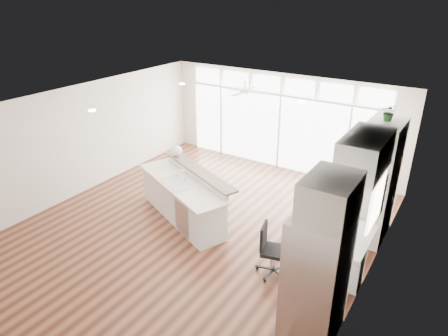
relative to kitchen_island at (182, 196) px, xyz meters
The scene contains 24 objects.
floor 0.80m from the kitchen_island, 16.03° to the right, with size 7.00×8.00×0.02m, color #452115.
ceiling 2.23m from the kitchen_island, 16.03° to the right, with size 7.00×8.00×0.02m, color white.
wall_back 3.96m from the kitchen_island, 81.85° to the left, with size 7.00×0.04×2.70m, color beige.
wall_front 4.27m from the kitchen_island, 82.46° to the right, with size 7.00×0.04×2.70m, color beige.
wall_left 3.06m from the kitchen_island, behind, with size 0.04×8.00×2.70m, color beige.
wall_right 4.13m from the kitchen_island, ahead, with size 0.04×8.00×2.70m, color beige.
glass_wall 3.85m from the kitchen_island, 81.72° to the left, with size 5.80×0.06×2.08m, color white.
transom_row 4.24m from the kitchen_island, 81.72° to the left, with size 5.90×0.06×0.40m, color white.
desk_window 4.14m from the kitchen_island, ahead, with size 0.04×0.85×0.85m, color white.
ceiling_fan 3.27m from the kitchen_island, 88.91° to the left, with size 1.16×1.16×0.32m, color silver.
recessed_lights 2.20m from the kitchen_island, ahead, with size 3.40×3.00×0.02m, color white.
oven_cabinet 4.13m from the kitchen_island, 23.81° to the left, with size 0.64×1.20×2.50m, color white.
desk_nook 3.69m from the kitchen_island, ahead, with size 0.72×1.30×0.76m, color white.
upper_cabinets 4.14m from the kitchen_island, ahead, with size 0.64×1.30×0.64m, color white.
refrigerator 3.98m from the kitchen_island, 22.39° to the right, with size 0.76×0.90×2.00m, color #B3B3B8.
fridge_cabinet 4.38m from the kitchen_island, 22.07° to the right, with size 0.64×0.90×0.60m, color white.
framed_photos 4.17m from the kitchen_island, 10.76° to the left, with size 0.06×0.22×0.80m, color black.
kitchen_island is the anchor object (origin of this frame).
rug 3.56m from the kitchen_island, ahead, with size 0.82×0.59×0.01m, color #3D2613.
office_chair 2.67m from the kitchen_island, 13.45° to the right, with size 0.51×0.47×0.98m, color black.
fishbowl 1.24m from the kitchen_island, 133.84° to the left, with size 0.27×0.27×0.27m, color silver.
monitor 3.63m from the kitchen_island, ahead, with size 0.08×0.47×0.39m, color black.
keyboard 3.44m from the kitchen_island, ahead, with size 0.12×0.33×0.02m, color silver.
potted_plant 4.57m from the kitchen_island, 23.81° to the left, with size 0.30×0.33×0.26m, color #285524.
Camera 1 is at (4.47, -5.89, 4.78)m, focal length 32.00 mm.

